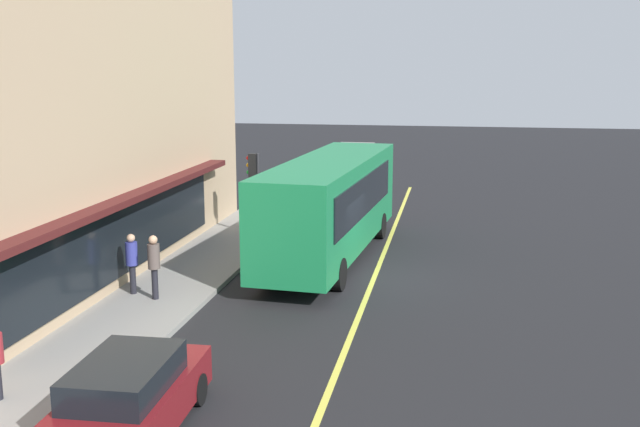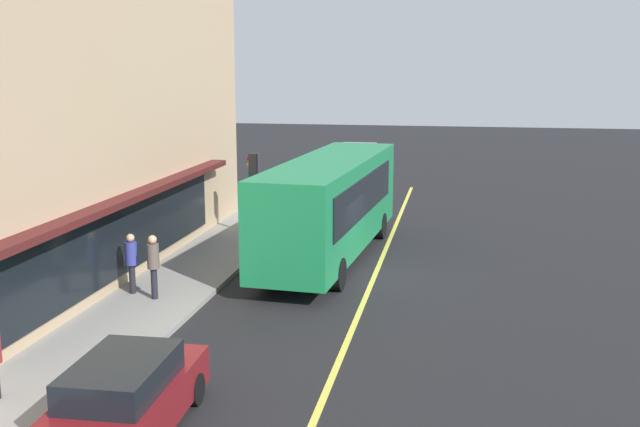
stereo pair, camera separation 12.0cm
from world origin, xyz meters
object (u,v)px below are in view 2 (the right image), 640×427
(car_maroon, at_px, (125,399))
(bus, at_px, (331,203))
(traffic_light, at_px, (255,175))
(pedestrian_at_corner, at_px, (131,258))
(pedestrian_near_storefront, at_px, (153,260))

(car_maroon, bearing_deg, bus, -6.40)
(traffic_light, relative_size, pedestrian_at_corner, 1.81)
(bus, relative_size, car_maroon, 2.59)
(car_maroon, relative_size, pedestrian_near_storefront, 2.36)
(traffic_light, height_order, pedestrian_at_corner, traffic_light)
(pedestrian_at_corner, bearing_deg, car_maroon, -156.14)
(pedestrian_near_storefront, height_order, pedestrian_at_corner, pedestrian_near_storefront)
(car_maroon, relative_size, pedestrian_at_corner, 2.46)
(bus, distance_m, pedestrian_at_corner, 7.38)
(traffic_light, bearing_deg, pedestrian_near_storefront, 175.26)
(traffic_light, relative_size, car_maroon, 0.73)
(traffic_light, distance_m, car_maroon, 15.71)
(car_maroon, xyz_separation_m, pedestrian_near_storefront, (7.32, 2.57, 0.53))
(bus, relative_size, pedestrian_near_storefront, 6.12)
(bus, xyz_separation_m, car_maroon, (-13.17, 1.48, -1.24))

